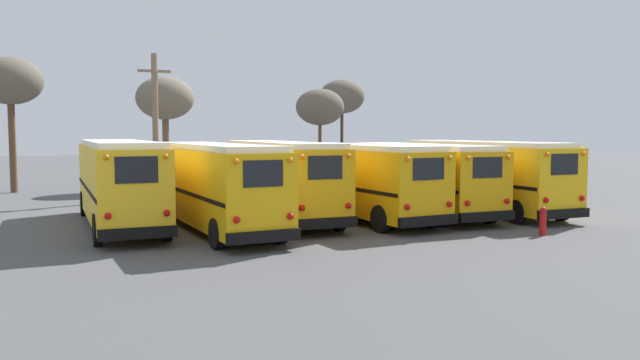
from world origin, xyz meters
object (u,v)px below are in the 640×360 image
bare_tree_0 (165,99)px  school_bus_5 (481,173)px  school_bus_3 (360,178)px  school_bus_1 (213,183)px  school_bus_4 (419,176)px  school_bus_2 (279,177)px  bare_tree_1 (342,97)px  bare_tree_3 (10,82)px  school_bus_0 (119,180)px  fire_hydrant (543,221)px  bare_tree_2 (320,107)px  utility_pole (155,124)px

bare_tree_0 → school_bus_5: bearing=-57.5°
school_bus_3 → school_bus_1: bearing=-179.8°
school_bus_3 → bare_tree_0: (-4.76, 17.39, 4.05)m
school_bus_3 → school_bus_5: bearing=-0.8°
school_bus_4 → bare_tree_0: bare_tree_0 is taller
school_bus_1 → school_bus_2: 3.43m
school_bus_5 → bare_tree_1: bare_tree_1 is taller
school_bus_2 → bare_tree_3: bearing=120.3°
school_bus_5 → school_bus_0: bearing=172.3°
school_bus_0 → bare_tree_1: bearing=45.7°
school_bus_0 → school_bus_5: size_ratio=1.02×
school_bus_4 → bare_tree_0: 19.28m
fire_hydrant → bare_tree_3: bearing=124.6°
school_bus_4 → bare_tree_2: size_ratio=1.48×
school_bus_0 → school_bus_2: size_ratio=1.06×
school_bus_0 → bare_tree_2: size_ratio=1.58×
school_bus_1 → school_bus_2: bearing=21.5°
school_bus_5 → utility_pole: (-12.72, 12.26, 2.35)m
school_bus_3 → school_bus_4: bearing=5.4°
school_bus_1 → school_bus_2: (3.19, 1.26, 0.03)m
school_bus_1 → school_bus_3: size_ratio=1.12×
school_bus_2 → school_bus_1: bearing=-158.5°
school_bus_2 → fire_hydrant: size_ratio=9.94×
utility_pole → bare_tree_1: utility_pole is taller
school_bus_2 → bare_tree_3: (-10.48, 17.94, 4.90)m
bare_tree_2 → school_bus_0: bearing=-134.1°
school_bus_2 → school_bus_4: school_bus_2 is taller
school_bus_1 → school_bus_5: 12.77m
school_bus_0 → bare_tree_1: 29.48m
school_bus_0 → school_bus_1: (3.19, -2.10, -0.06)m
school_bus_2 → bare_tree_0: (-1.56, 16.15, 3.99)m
bare_tree_0 → bare_tree_3: bearing=168.7°
school_bus_2 → bare_tree_0: size_ratio=1.42×
bare_tree_1 → fire_hydrant: (-6.76, -29.35, -6.04)m
utility_pole → bare_tree_3: size_ratio=0.98×
school_bus_2 → bare_tree_3: bare_tree_3 is taller
school_bus_4 → school_bus_2: bearing=171.7°
school_bus_1 → school_bus_3: bearing=0.2°
school_bus_2 → school_bus_5: 9.67m
school_bus_5 → bare_tree_3: bearing=136.2°
school_bus_2 → bare_tree_3: size_ratio=1.25×
school_bus_4 → bare_tree_0: bearing=114.9°
school_bus_1 → bare_tree_1: bearing=53.2°
bare_tree_0 → bare_tree_3: (-8.92, 1.78, 0.91)m
school_bus_2 → bare_tree_2: 21.07m
school_bus_0 → bare_tree_1: bare_tree_1 is taller
school_bus_4 → bare_tree_0: (-7.95, 17.09, 4.07)m
school_bus_0 → fire_hydrant: size_ratio=10.55×
school_bus_4 → school_bus_5: 3.22m
utility_pole → bare_tree_0: size_ratio=1.11×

